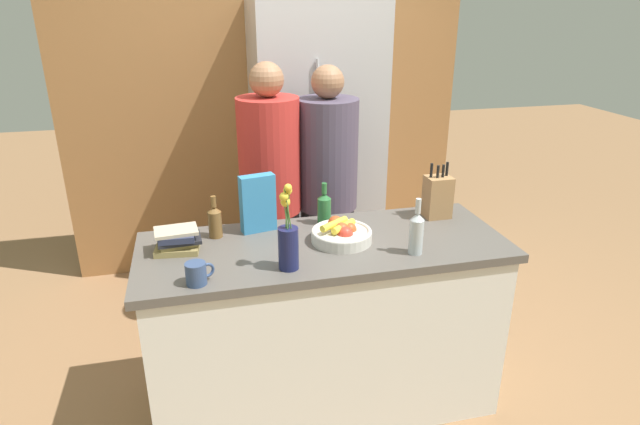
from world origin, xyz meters
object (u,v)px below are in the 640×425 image
at_px(flower_vase, 288,241).
at_px(coffee_mug, 197,273).
at_px(bottle_wine, 324,208).
at_px(refrigerator, 316,147).
at_px(fruit_bowl, 341,233).
at_px(knife_block, 438,196).
at_px(cereal_box, 258,203).
at_px(book_stack, 178,240).
at_px(person_in_blue, 327,186).
at_px(bottle_oil, 215,221).
at_px(bottle_vinegar, 416,232).
at_px(person_at_sink, 270,189).

bearing_deg(flower_vase, coffee_mug, -173.12).
bearing_deg(bottle_wine, refrigerator, 78.76).
xyz_separation_m(fruit_bowl, knife_block, (0.56, 0.18, 0.07)).
bearing_deg(bottle_wine, flower_vase, -121.08).
bearing_deg(knife_block, bottle_wine, 175.52).
xyz_separation_m(refrigerator, flower_vase, (-0.49, -1.59, 0.05)).
height_order(cereal_box, coffee_mug, cereal_box).
xyz_separation_m(book_stack, person_in_blue, (0.86, 0.69, -0.05)).
bearing_deg(fruit_bowl, person_in_blue, 80.66).
xyz_separation_m(bottle_oil, bottle_wine, (0.54, 0.04, 0.00)).
bearing_deg(bottle_wine, person_in_blue, 74.18).
distance_m(refrigerator, bottle_vinegar, 1.59).
bearing_deg(knife_block, coffee_mug, -160.55).
distance_m(fruit_bowl, book_stack, 0.74).
bearing_deg(refrigerator, fruit_bowl, -98.37).
relative_size(bottle_vinegar, person_in_blue, 0.16).
bearing_deg(bottle_vinegar, fruit_bowl, 144.86).
relative_size(refrigerator, book_stack, 9.20).
height_order(flower_vase, coffee_mug, flower_vase).
distance_m(fruit_bowl, knife_block, 0.59).
bearing_deg(refrigerator, bottle_oil, -122.65).
height_order(flower_vase, bottle_vinegar, flower_vase).
distance_m(flower_vase, bottle_vinegar, 0.57).
xyz_separation_m(coffee_mug, book_stack, (-0.07, 0.32, 0.01)).
relative_size(knife_block, coffee_mug, 2.47).
height_order(fruit_bowl, bottle_wine, bottle_wine).
relative_size(refrigerator, cereal_box, 6.94).
relative_size(bottle_vinegar, person_at_sink, 0.16).
relative_size(flower_vase, bottle_wine, 1.75).
distance_m(flower_vase, coffee_mug, 0.39).
distance_m(bottle_oil, bottle_wine, 0.54).
bearing_deg(fruit_bowl, flower_vase, -144.08).
bearing_deg(book_stack, cereal_box, 20.45).
bearing_deg(refrigerator, flower_vase, -107.14).
bearing_deg(person_in_blue, refrigerator, 78.74).
xyz_separation_m(knife_block, bottle_vinegar, (-0.28, -0.38, -0.01)).
xyz_separation_m(book_stack, person_at_sink, (0.52, 0.66, -0.03)).
height_order(bottle_oil, bottle_wine, bottle_wine).
relative_size(book_stack, person_in_blue, 0.13).
relative_size(book_stack, bottle_vinegar, 0.82).
relative_size(fruit_bowl, person_in_blue, 0.18).
bearing_deg(bottle_oil, person_at_sink, 57.99).
bearing_deg(person_in_blue, bottle_vinegar, -84.75).
bearing_deg(bottle_wine, bottle_oil, -176.01).
distance_m(refrigerator, person_in_blue, 0.63).
bearing_deg(person_at_sink, coffee_mug, -136.12).
bearing_deg(refrigerator, book_stack, -125.60).
xyz_separation_m(coffee_mug, person_in_blue, (0.79, 1.01, -0.04)).
bearing_deg(person_in_blue, bottle_oil, -144.26).
xyz_separation_m(cereal_box, book_stack, (-0.38, -0.14, -0.09)).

